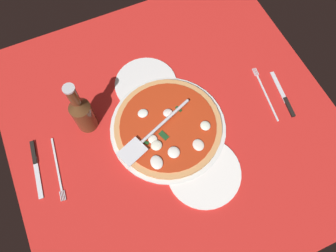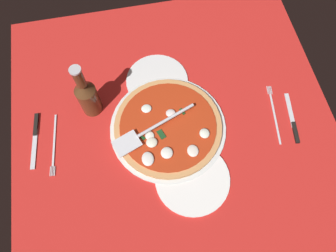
% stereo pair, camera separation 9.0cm
% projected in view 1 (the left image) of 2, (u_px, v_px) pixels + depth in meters
% --- Properties ---
extents(ground_plane, '(1.04, 1.04, 0.01)m').
position_uv_depth(ground_plane, '(173.00, 124.00, 1.04)').
color(ground_plane, red).
extents(pizza_pan, '(0.37, 0.37, 0.01)m').
position_uv_depth(pizza_pan, '(168.00, 128.00, 1.02)').
color(pizza_pan, silver).
rests_on(pizza_pan, ground_plane).
extents(dinner_plate_left, '(0.23, 0.23, 0.01)m').
position_uv_depth(dinner_plate_left, '(204.00, 172.00, 0.97)').
color(dinner_plate_left, white).
rests_on(dinner_plate_left, ground_plane).
extents(dinner_plate_right, '(0.21, 0.21, 0.01)m').
position_uv_depth(dinner_plate_right, '(146.00, 84.00, 1.09)').
color(dinner_plate_right, white).
rests_on(dinner_plate_right, ground_plane).
extents(pizza, '(0.34, 0.34, 0.03)m').
position_uv_depth(pizza, '(168.00, 127.00, 1.01)').
color(pizza, tan).
rests_on(pizza, pizza_pan).
extents(pizza_server, '(0.13, 0.28, 0.01)m').
position_uv_depth(pizza_server, '(152.00, 133.00, 0.98)').
color(pizza_server, silver).
rests_on(pizza_server, pizza).
extents(place_setting_near, '(0.23, 0.15, 0.01)m').
position_uv_depth(place_setting_near, '(275.00, 96.00, 1.07)').
color(place_setting_near, white).
rests_on(place_setting_near, ground_plane).
extents(place_setting_far, '(0.22, 0.15, 0.01)m').
position_uv_depth(place_setting_far, '(46.00, 167.00, 0.97)').
color(place_setting_far, white).
rests_on(place_setting_far, ground_plane).
extents(beer_bottle, '(0.07, 0.07, 0.23)m').
position_uv_depth(beer_bottle, '(82.00, 112.00, 0.95)').
color(beer_bottle, '#55331B').
rests_on(beer_bottle, ground_plane).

